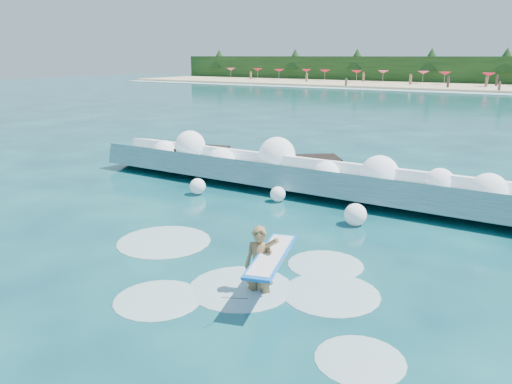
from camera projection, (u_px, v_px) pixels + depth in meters
ground at (175, 240)px, 14.34m from camera, size 200.00×200.00×0.00m
beach at (507, 88)px, 77.91m from camera, size 140.00×20.00×0.40m
wet_band at (497, 94)px, 68.98m from camera, size 140.00×5.00×0.08m
breaking_wave at (296, 175)px, 19.75m from camera, size 18.07×2.81×1.56m
rock_cluster at (249, 166)px, 22.07m from camera, size 8.12×3.17×1.27m
surfer_with_board at (262, 265)px, 10.95m from camera, size 1.31×3.03×1.89m
wave_spray at (290, 165)px, 19.76m from camera, size 15.00×4.63×1.94m
surf_foam at (234, 274)px, 12.14m from camera, size 9.00×5.62×0.13m
beach_umbrellas at (510, 74)px, 79.38m from camera, size 113.21×6.25×0.50m
beachgoers at (491, 83)px, 75.61m from camera, size 104.43×14.07×1.94m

